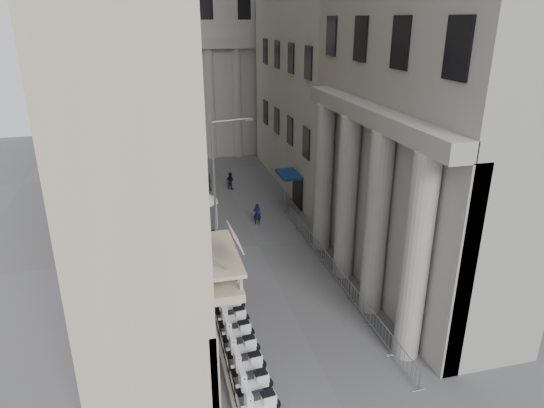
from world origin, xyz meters
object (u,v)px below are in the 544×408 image
(pedestrian_a, at_px, (257,214))
(info_kiosk, at_px, (204,245))
(pedestrian_b, at_px, (230,181))
(street_lamp, at_px, (219,175))
(security_tent, at_px, (201,197))

(pedestrian_a, bearing_deg, info_kiosk, 67.67)
(pedestrian_a, height_order, pedestrian_b, pedestrian_a)
(street_lamp, distance_m, pedestrian_a, 6.75)
(info_kiosk, bearing_deg, security_tent, 93.48)
(info_kiosk, distance_m, pedestrian_a, 6.60)
(security_tent, height_order, pedestrian_b, security_tent)
(street_lamp, xyz_separation_m, pedestrian_a, (3.33, 3.70, -4.56))
(pedestrian_b, bearing_deg, street_lamp, 122.34)
(security_tent, relative_size, pedestrian_a, 2.15)
(security_tent, bearing_deg, pedestrian_a, -5.52)
(security_tent, xyz_separation_m, pedestrian_a, (4.26, -0.41, -1.63))
(security_tent, distance_m, info_kiosk, 5.29)
(security_tent, bearing_deg, street_lamp, -77.29)
(security_tent, relative_size, info_kiosk, 2.00)
(security_tent, distance_m, pedestrian_b, 9.24)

